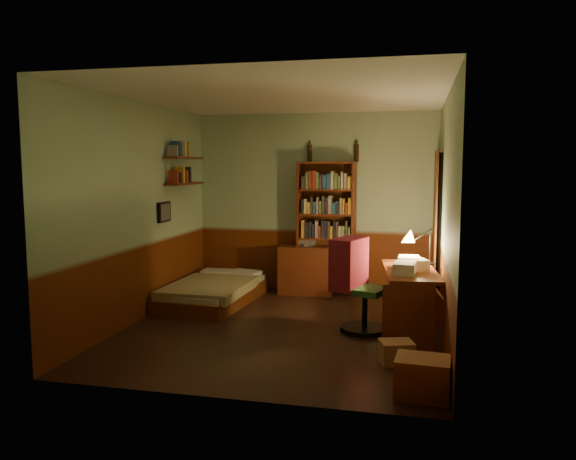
% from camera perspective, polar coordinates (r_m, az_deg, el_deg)
% --- Properties ---
extents(floor, '(3.50, 4.00, 0.02)m').
position_cam_1_polar(floor, '(6.50, -0.50, -10.01)').
color(floor, black).
rests_on(floor, ground).
extents(ceiling, '(3.50, 4.00, 0.02)m').
position_cam_1_polar(ceiling, '(6.28, -0.52, 13.56)').
color(ceiling, silver).
rests_on(ceiling, wall_back).
extents(wall_back, '(3.50, 0.02, 2.60)m').
position_cam_1_polar(wall_back, '(8.22, 2.74, 2.75)').
color(wall_back, '#8DA984').
rests_on(wall_back, ground).
extents(wall_left, '(0.02, 4.00, 2.60)m').
position_cam_1_polar(wall_left, '(6.88, -14.93, 1.80)').
color(wall_left, '#8DA984').
rests_on(wall_left, ground).
extents(wall_right, '(0.02, 4.00, 2.60)m').
position_cam_1_polar(wall_right, '(6.10, 15.80, 1.18)').
color(wall_right, '#8DA984').
rests_on(wall_right, ground).
extents(wall_front, '(3.50, 0.02, 2.60)m').
position_cam_1_polar(wall_front, '(4.34, -6.67, -0.71)').
color(wall_front, '#8DA984').
rests_on(wall_front, ground).
extents(doorway, '(0.06, 0.90, 2.00)m').
position_cam_1_polar(doorway, '(7.42, 14.93, -0.20)').
color(doorway, black).
rests_on(doorway, ground).
extents(door_trim, '(0.02, 0.98, 2.08)m').
position_cam_1_polar(door_trim, '(7.42, 14.66, -0.19)').
color(door_trim, '#4A220C').
rests_on(door_trim, ground).
extents(bed, '(1.07, 1.80, 0.52)m').
position_cam_1_polar(bed, '(7.65, -7.59, -5.47)').
color(bed, olive).
rests_on(bed, ground).
extents(dresser, '(0.79, 0.41, 0.69)m').
position_cam_1_polar(dresser, '(8.12, 1.90, -4.09)').
color(dresser, '#552210').
rests_on(dresser, ground).
extents(mini_stereo, '(0.25, 0.21, 0.12)m').
position_cam_1_polar(mini_stereo, '(8.17, 1.98, -1.12)').
color(mini_stereo, '#B2B2B7').
rests_on(mini_stereo, dresser).
extents(bookshelf, '(0.83, 0.32, 1.90)m').
position_cam_1_polar(bookshelf, '(8.06, 3.91, 0.18)').
color(bookshelf, '#552210').
rests_on(bookshelf, ground).
extents(bottle_left, '(0.07, 0.07, 0.24)m').
position_cam_1_polar(bottle_left, '(8.17, 2.20, 7.81)').
color(bottle_left, black).
rests_on(bottle_left, bookshelf).
extents(bottle_right, '(0.08, 0.08, 0.24)m').
position_cam_1_polar(bottle_right, '(8.07, 6.97, 7.78)').
color(bottle_right, black).
rests_on(bottle_right, bookshelf).
extents(desk, '(0.70, 1.37, 0.70)m').
position_cam_1_polar(desk, '(6.43, 12.22, -7.02)').
color(desk, '#552210').
rests_on(desk, ground).
extents(paper_stack, '(0.33, 0.37, 0.12)m').
position_cam_1_polar(paper_stack, '(6.33, 12.73, -3.41)').
color(paper_stack, silver).
rests_on(paper_stack, desk).
extents(desk_lamp, '(0.20, 0.20, 0.55)m').
position_cam_1_polar(desk_lamp, '(6.67, 14.24, -1.10)').
color(desk_lamp, black).
rests_on(desk_lamp, desk).
extents(office_chair, '(0.58, 0.54, 0.94)m').
position_cam_1_polar(office_chair, '(6.31, 7.83, -6.07)').
color(office_chair, '#285A2A').
rests_on(office_chair, ground).
extents(red_jacket, '(0.44, 0.56, 0.58)m').
position_cam_1_polar(red_jacket, '(6.03, 5.55, 0.68)').
color(red_jacket, maroon).
rests_on(red_jacket, office_chair).
extents(wall_shelf_lower, '(0.20, 0.90, 0.03)m').
position_cam_1_polar(wall_shelf_lower, '(7.80, -10.44, 4.66)').
color(wall_shelf_lower, '#552210').
rests_on(wall_shelf_lower, wall_left).
extents(wall_shelf_upper, '(0.20, 0.90, 0.03)m').
position_cam_1_polar(wall_shelf_upper, '(7.80, -10.49, 7.23)').
color(wall_shelf_upper, '#552210').
rests_on(wall_shelf_upper, wall_left).
extents(framed_picture, '(0.04, 0.32, 0.26)m').
position_cam_1_polar(framed_picture, '(7.40, -12.48, 1.80)').
color(framed_picture, black).
rests_on(framed_picture, wall_left).
extents(cardboard_box_a, '(0.45, 0.37, 0.32)m').
position_cam_1_polar(cardboard_box_a, '(4.77, 13.49, -14.34)').
color(cardboard_box_a, '#9C6742').
rests_on(cardboard_box_a, ground).
extents(cardboard_box_b, '(0.36, 0.32, 0.21)m').
position_cam_1_polar(cardboard_box_b, '(5.47, 10.97, -12.10)').
color(cardboard_box_b, '#9C6742').
rests_on(cardboard_box_b, ground).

